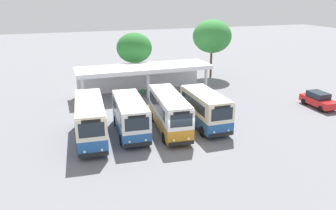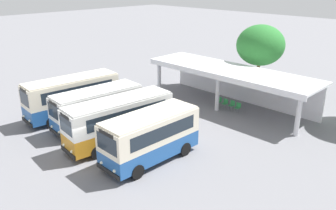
# 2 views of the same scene
# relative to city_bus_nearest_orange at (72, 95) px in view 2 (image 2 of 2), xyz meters

# --- Properties ---
(ground_plane) EXTENTS (180.00, 180.00, 0.00)m
(ground_plane) POSITION_rel_city_bus_nearest_orange_xyz_m (6.41, -3.40, -1.83)
(ground_plane) COLOR slate
(city_bus_nearest_orange) EXTENTS (2.79, 7.93, 3.32)m
(city_bus_nearest_orange) POSITION_rel_city_bus_nearest_orange_xyz_m (0.00, 0.00, 0.00)
(city_bus_nearest_orange) COLOR black
(city_bus_nearest_orange) RESTS_ON ground
(city_bus_second_in_row) EXTENTS (2.76, 7.14, 3.04)m
(city_bus_second_in_row) POSITION_rel_city_bus_nearest_orange_xyz_m (3.34, 0.18, -0.14)
(city_bus_second_in_row) COLOR black
(city_bus_second_in_row) RESTS_ON ground
(city_bus_middle_cream) EXTENTS (2.88, 8.03, 3.25)m
(city_bus_middle_cream) POSITION_rel_city_bus_nearest_orange_xyz_m (6.68, -0.27, -0.04)
(city_bus_middle_cream) COLOR black
(city_bus_middle_cream) RESTS_ON ground
(city_bus_fourth_amber) EXTENTS (2.53, 6.65, 3.15)m
(city_bus_fourth_amber) POSITION_rel_city_bus_nearest_orange_xyz_m (10.03, -0.44, -0.09)
(city_bus_fourth_amber) COLOR black
(city_bus_fourth_amber) RESTS_ON ground
(terminal_canopy) EXTENTS (15.90, 4.51, 3.40)m
(terminal_canopy) POSITION_rel_city_bus_nearest_orange_xyz_m (7.64, 11.92, 0.73)
(terminal_canopy) COLOR silver
(terminal_canopy) RESTS_ON ground
(waiting_chair_end_by_column) EXTENTS (0.45, 0.45, 0.86)m
(waiting_chair_end_by_column) POSITION_rel_city_bus_nearest_orange_xyz_m (7.20, 10.49, -1.31)
(waiting_chair_end_by_column) COLOR slate
(waiting_chair_end_by_column) RESTS_ON ground
(waiting_chair_second_from_end) EXTENTS (0.45, 0.45, 0.86)m
(waiting_chair_second_from_end) POSITION_rel_city_bus_nearest_orange_xyz_m (7.89, 10.46, -1.31)
(waiting_chair_second_from_end) COLOR slate
(waiting_chair_second_from_end) RESTS_ON ground
(waiting_chair_middle_seat) EXTENTS (0.45, 0.45, 0.86)m
(waiting_chair_middle_seat) POSITION_rel_city_bus_nearest_orange_xyz_m (8.58, 10.52, -1.31)
(waiting_chair_middle_seat) COLOR slate
(waiting_chair_middle_seat) RESTS_ON ground
(waiting_chair_fourth_seat) EXTENTS (0.45, 0.45, 0.86)m
(waiting_chair_fourth_seat) POSITION_rel_city_bus_nearest_orange_xyz_m (9.27, 10.41, -1.31)
(waiting_chair_fourth_seat) COLOR slate
(waiting_chair_fourth_seat) RESTS_ON ground
(roadside_tree_behind_canopy) EXTENTS (4.57, 4.57, 6.82)m
(roadside_tree_behind_canopy) POSITION_rel_city_bus_nearest_orange_xyz_m (7.67, 16.01, 3.03)
(roadside_tree_behind_canopy) COLOR brown
(roadside_tree_behind_canopy) RESTS_ON ground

